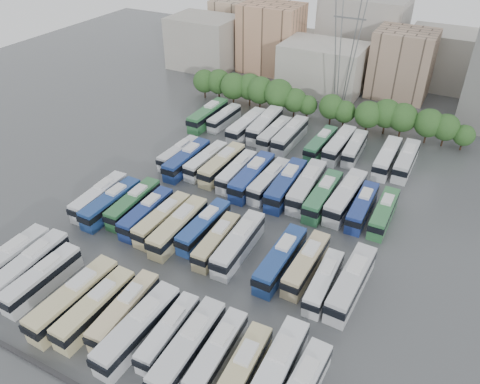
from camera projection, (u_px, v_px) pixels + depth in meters
The scene contains 53 objects.
ground at pixel (229, 223), 74.46m from camera, with size 220.00×220.00×0.00m, color #424447.
tree_line at pixel (311, 101), 103.73m from camera, with size 64.56×7.89×8.41m.
city_buildings at pixel (333, 47), 125.74m from camera, with size 102.00×35.00×20.00m.
electricity_pylon at pixel (348, 30), 100.01m from camera, with size 9.00×6.91×33.83m.
bus_r0_s0 at pixel (9, 261), 64.09m from camera, with size 3.00×13.19×4.13m.
bus_r0_s1 at pixel (30, 265), 63.49m from camera, with size 3.36×12.68×3.94m.
bus_r0_s2 at pixel (42, 279), 61.50m from camera, with size 2.86×12.02×3.76m.
bus_r0_s4 at pixel (74, 298), 58.30m from camera, with size 3.45×13.53×4.21m.
bus_r0_s5 at pixel (96, 308), 57.25m from camera, with size 2.97×12.41×3.88m.
bus_r0_s6 at pixel (125, 310), 57.00m from camera, with size 3.11×11.90×3.70m.
bus_r0_s7 at pixel (138, 329), 54.47m from camera, with size 3.33×13.16×4.10m.
bus_r0_s8 at pixel (169, 332), 54.46m from camera, with size 2.73×10.89×3.39m.
bus_r0_s9 at pixel (188, 347), 52.34m from camera, with size 3.06×12.94×4.04m.
bus_r0_s10 at pixel (217, 353), 51.97m from camera, with size 2.86×11.43×3.56m.
bus_r0_s11 at pixel (240, 374), 49.71m from camera, with size 3.11×12.10×3.77m.
bus_r0_s12 at pixel (276, 372), 49.70m from camera, with size 3.06×13.13×4.11m.
bus_r1_s0 at pixel (100, 197), 77.31m from camera, with size 3.06×12.18×3.79m.
bus_r1_s1 at pixel (111, 203), 75.69m from camera, with size 2.92×12.38×3.87m.
bus_r1_s2 at pixel (133, 203), 75.73m from camera, with size 2.99×12.03×3.75m.
bus_r1_s3 at pixel (146, 213), 73.59m from camera, with size 2.77×11.82×3.70m.
bus_r1_s4 at pixel (162, 219), 72.23m from camera, with size 2.97×12.08×3.77m.
bus_r1_s5 at pixel (178, 227), 70.46m from camera, with size 2.89×12.89×4.04m.
bus_r1_s6 at pixel (204, 226), 70.77m from camera, with size 2.95×11.90×3.71m.
bus_r1_s7 at pixel (217, 241), 68.06m from camera, with size 2.83×11.33×3.53m.
bus_r1_s8 at pixel (239, 243), 67.22m from camera, with size 3.15×12.89×4.02m.
bus_r1_s10 at pixel (281, 259), 64.49m from camera, with size 2.95×12.71×3.97m.
bus_r1_s11 at pixel (306, 264), 63.89m from camera, with size 2.87×11.91×3.72m.
bus_r1_s12 at pixel (324, 282), 61.25m from camera, with size 2.61×10.93×3.41m.
bus_r1_s13 at pixel (351, 282), 60.67m from camera, with size 3.36×13.18×4.10m.
bus_r2_s1 at pixel (179, 153), 89.87m from camera, with size 2.85×11.03×3.43m.
bus_r2_s2 at pixel (187, 159), 87.34m from camera, with size 2.81×12.61×3.95m.
bus_r2_s3 at pixel (206, 160), 87.31m from camera, with size 3.05×11.78×3.67m.
bus_r2_s4 at pixel (222, 164), 85.83m from camera, with size 3.11×12.78×3.99m.
bus_r2_s5 at pixel (237, 171), 84.06m from camera, with size 2.61×11.80×3.70m.
bus_r2_s6 at pixel (252, 176), 82.16m from camera, with size 3.07×13.42×4.20m.
bus_r2_s7 at pixel (269, 181), 81.31m from camera, with size 3.11×12.30×3.83m.
bus_r2_s8 at pixel (286, 185), 79.92m from camera, with size 3.42×13.64×4.25m.
bus_r2_s9 at pixel (307, 186), 79.53m from camera, with size 3.53×13.67×4.25m.
bus_r2_s10 at pixel (323, 196), 77.31m from camera, with size 2.84×12.79×4.01m.
bus_r2_s11 at pixel (346, 196), 76.90m from camera, with size 3.53×13.71×4.27m.
bus_r2_s12 at pixel (362, 207), 75.02m from camera, with size 2.72×11.81×3.70m.
bus_r2_s13 at pixel (384, 212), 73.76m from camera, with size 2.58×11.54×3.61m.
bus_r3_s0 at pixel (208, 115), 103.47m from camera, with size 2.98×13.28×4.16m.
bus_r3_s1 at pixel (224, 118), 103.22m from camera, with size 2.85×10.92×3.40m.
bus_r3_s3 at pixel (247, 126), 99.09m from camera, with size 3.22×13.15×4.10m.
bus_r3_s4 at pixel (265, 125), 99.30m from camera, with size 3.48×13.65×4.25m.
bus_r3_s5 at pixel (275, 133), 96.44m from camera, with size 2.86×12.01×3.75m.
bus_r3_s6 at pixel (290, 135), 95.43m from camera, with size 2.97×13.20×4.14m.
bus_r3_s8 at pixel (321, 144), 92.77m from camera, with size 3.14×11.98×3.72m.
bus_r3_s9 at pixel (339, 145), 92.16m from camera, with size 3.10×12.69×3.96m.
bus_r3_s10 at pixel (355, 148), 91.45m from camera, with size 2.91×11.52×3.59m.
bus_r3_s12 at pixel (387, 158), 87.88m from camera, with size 2.81×12.77×4.01m.
bus_r3_s13 at pixel (406, 160), 87.11m from camera, with size 2.76×12.57×3.94m.
Camera 1 is at (28.98, -51.46, 45.65)m, focal length 35.00 mm.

